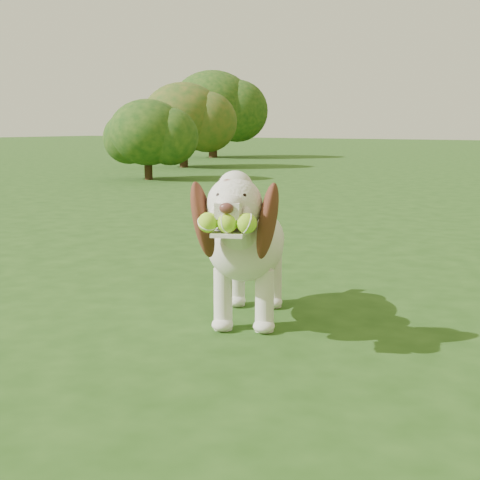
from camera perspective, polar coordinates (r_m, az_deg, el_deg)
The scene contains 5 objects.
ground at distance 3.20m, azimuth -7.55°, elevation -6.77°, with size 80.00×80.00×0.00m, color #204313.
dog at distance 3.04m, azimuth 0.62°, elevation -0.03°, with size 0.68×1.08×0.73m.
shrub_a at distance 11.35m, azimuth -7.89°, elevation 9.08°, with size 1.29×1.29×1.34m.
shrub_e at distance 14.58m, azimuth -4.87°, elevation 10.37°, with size 1.75×1.75×1.81m.
shrub_g at distance 18.98m, azimuth -2.35°, elevation 11.31°, with size 2.32×2.32×2.41m.
Camera 1 is at (1.98, -2.35, 0.91)m, focal length 50.00 mm.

